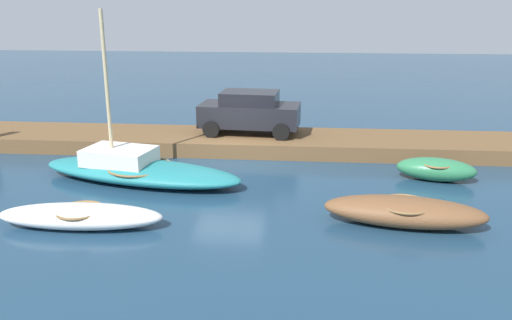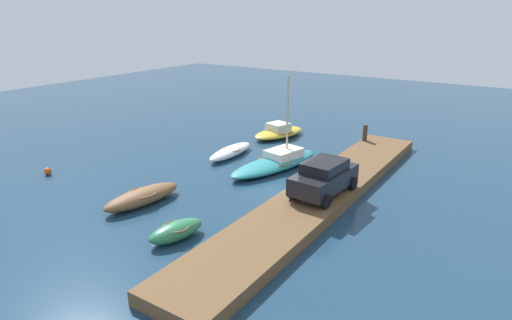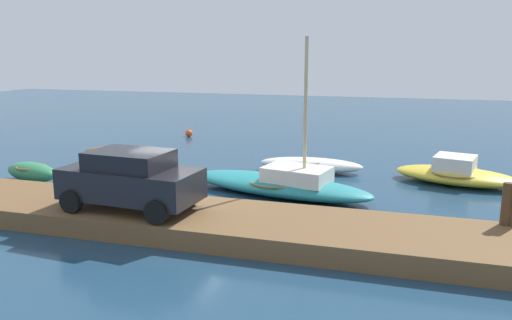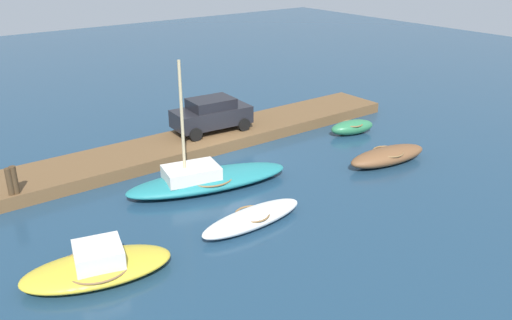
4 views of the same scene
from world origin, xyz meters
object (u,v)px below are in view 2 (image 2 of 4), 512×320
motorboat_yellow (279,132)px  mooring_post_mid_west (366,133)px  dinghy_green (176,231)px  marker_buoy (48,171)px  mooring_post_west (365,133)px  parked_car (324,177)px  sailboat_teal (277,162)px  rowboat_brown (142,197)px  rowboat_white (231,151)px

motorboat_yellow → mooring_post_mid_west: bearing=-68.2°
dinghy_green → marker_buoy: bearing=95.0°
dinghy_green → mooring_post_west: 16.22m
dinghy_green → parked_car: parked_car is taller
motorboat_yellow → parked_car: size_ratio=1.22×
parked_car → dinghy_green: bearing=155.3°
mooring_post_mid_west → motorboat_yellow: bearing=97.5°
marker_buoy → dinghy_green: bearing=-97.5°
mooring_post_west → motorboat_yellow: bearing=96.0°
sailboat_teal → parked_car: size_ratio=1.79×
rowboat_brown → dinghy_green: (-1.65, -3.74, -0.01)m
rowboat_brown → mooring_post_west: mooring_post_west is taller
rowboat_brown → marker_buoy: (-0.18, 7.48, -0.17)m
sailboat_teal → marker_buoy: bearing=140.4°
rowboat_brown → sailboat_teal: (7.88, -2.79, 0.03)m
sailboat_teal → mooring_post_west: sailboat_teal is taller
dinghy_green → motorboat_yellow: motorboat_yellow is taller
rowboat_brown → mooring_post_west: (14.44, -5.69, 0.71)m
mooring_post_west → parked_car: bearing=-170.9°
rowboat_brown → parked_car: size_ratio=1.07×
rowboat_white → mooring_post_mid_west: bearing=-47.9°
rowboat_white → sailboat_teal: bearing=-97.8°
motorboat_yellow → rowboat_brown: bearing=-163.5°
mooring_post_west → mooring_post_mid_west: mooring_post_west is taller
motorboat_yellow → rowboat_white: bearing=-168.8°
rowboat_brown → dinghy_green: size_ratio=1.61×
rowboat_white → dinghy_green: size_ratio=1.63×
mooring_post_west → parked_car: 9.85m
mooring_post_mid_west → dinghy_green: bearing=173.1°
dinghy_green → marker_buoy: 11.31m
rowboat_white → dinghy_green: 10.89m
mooring_post_mid_west → marker_buoy: mooring_post_mid_west is taller
sailboat_teal → marker_buoy: 13.05m
sailboat_teal → mooring_post_west: size_ratio=6.44×
mooring_post_west → parked_car: parked_car is taller
motorboat_yellow → parked_car: parked_car is taller
sailboat_teal → mooring_post_mid_west: sailboat_teal is taller
sailboat_teal → dinghy_green: (-9.53, -0.95, -0.03)m
motorboat_yellow → dinghy_green: bearing=-150.2°
rowboat_brown → sailboat_teal: bearing=-12.2°
motorboat_yellow → marker_buoy: (-13.96, 6.93, -0.17)m
sailboat_teal → parked_car: 5.56m
marker_buoy → parked_car: bearing=-71.6°
mooring_post_mid_west → marker_buoy: size_ratio=2.54×
rowboat_white → motorboat_yellow: size_ratio=0.89×
dinghy_green → mooring_post_west: (16.09, -1.96, 0.72)m
rowboat_white → mooring_post_west: bearing=-48.7°
rowboat_white → mooring_post_west: (6.20, -6.53, 0.80)m
rowboat_white → parked_car: parked_car is taller
dinghy_green → rowboat_brown: bearing=78.7°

